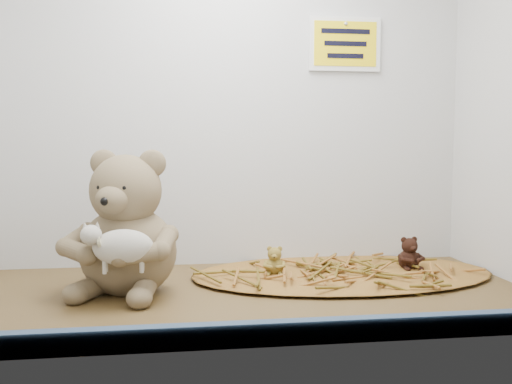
{
  "coord_description": "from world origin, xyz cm",
  "views": [
    {
      "loc": [
        -12.02,
        -111.46,
        30.51
      ],
      "look_at": [
        3.65,
        1.47,
        20.51
      ],
      "focal_mm": 40.0,
      "sensor_mm": 36.0,
      "label": 1
    }
  ],
  "objects": [
    {
      "name": "mini_teddy_brown",
      "position": [
        41.32,
        13.28,
        5.12
      ],
      "size": [
        6.79,
        7.09,
        7.56
      ],
      "primitive_type": null,
      "rotation": [
        0.0,
        0.0,
        0.11
      ],
      "color": "black",
      "rests_on": "straw_bed"
    },
    {
      "name": "toy_lamb",
      "position": [
        -22.03,
        -5.52,
        11.2
      ],
      "size": [
        14.41,
        8.79,
        9.31
      ],
      "primitive_type": null,
      "color": "beige",
      "rests_on": "main_teddy"
    },
    {
      "name": "wall_sign",
      "position": [
        30.0,
        29.4,
        55.0
      ],
      "size": [
        16.0,
        1.2,
        11.0
      ],
      "primitive_type": "cube",
      "color": "yellow",
      "rests_on": "back_wall"
    },
    {
      "name": "alcove_shell",
      "position": [
        0.0,
        9.0,
        45.0
      ],
      "size": [
        120.4,
        60.2,
        90.4
      ],
      "color": "#443117",
      "rests_on": "ground"
    },
    {
      "name": "main_teddy",
      "position": [
        -22.03,
        4.89,
        14.52
      ],
      "size": [
        30.43,
        31.21,
        29.05
      ],
      "primitive_type": null,
      "rotation": [
        0.0,
        0.0,
        -0.35
      ],
      "color": "#79664A",
      "rests_on": "shelf_floor"
    },
    {
      "name": "front_rail",
      "position": [
        0.0,
        -28.8,
        1.8
      ],
      "size": [
        119.28,
        2.2,
        3.6
      ],
      "primitive_type": "cube",
      "color": "#354867",
      "rests_on": "shelf_floor"
    },
    {
      "name": "straw_bed",
      "position": [
        25.32,
        12.73,
        0.67
      ],
      "size": [
        69.46,
        40.33,
        1.34
      ],
      "primitive_type": "ellipsoid",
      "color": "brown",
      "rests_on": "shelf_floor"
    },
    {
      "name": "mini_teddy_tan",
      "position": [
        9.33,
        12.18,
        4.52
      ],
      "size": [
        6.14,
        6.36,
        6.35
      ],
      "primitive_type": null,
      "rotation": [
        0.0,
        0.0,
        -0.21
      ],
      "color": "olive",
      "rests_on": "straw_bed"
    }
  ]
}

